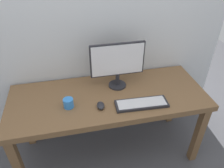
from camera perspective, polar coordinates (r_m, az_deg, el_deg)
The scene contains 7 objects.
ground_plane at distance 2.52m, azimuth -0.80°, elevation -16.74°, with size 6.00×6.00×0.00m, color #4C4C51.
wall_back at distance 2.00m, azimuth -3.60°, elevation 21.10°, with size 2.58×0.04×3.00m, color silver.
desk at distance 2.03m, azimuth -0.95°, elevation -4.92°, with size 1.79×0.70×0.76m.
monitor at distance 1.97m, azimuth 1.45°, elevation 5.64°, with size 0.50×0.17×0.44m.
keyboard_primary at distance 1.88m, azimuth 7.76°, elevation -5.14°, with size 0.46×0.17×0.03m.
mouse at distance 1.84m, azimuth -3.01°, elevation -5.67°, with size 0.06×0.10×0.04m, color #232328.
coffee_mug at distance 1.86m, azimuth -11.38°, elevation -4.94°, with size 0.09×0.09×0.08m, color #337FD8.
Camera 1 is at (-0.30, -1.52, 1.99)m, focal length 34.80 mm.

